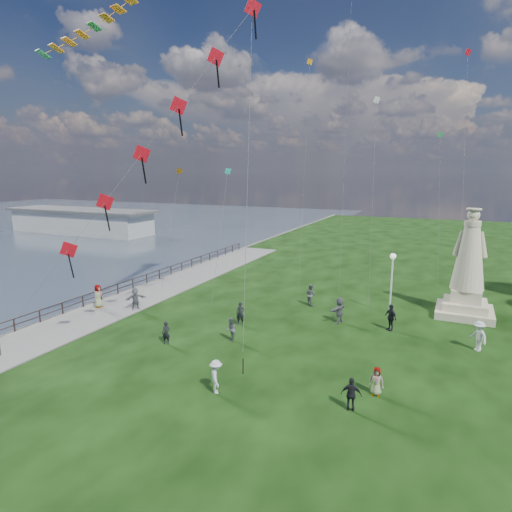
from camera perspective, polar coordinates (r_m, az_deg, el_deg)
The scene contains 18 objects.
waterfront at distance 37.32m, azimuth -19.78°, elevation -6.37°, with size 200.00×200.00×1.51m.
pier_pavilion at distance 85.56m, azimuth -22.31°, elevation 4.37°, with size 30.00×8.00×4.40m.
statue at distance 35.75m, azimuth 26.38°, elevation -2.42°, with size 4.07×4.07×8.15m.
lamppost at distance 33.79m, azimuth 17.69°, elevation -1.87°, with size 0.44×0.44×4.78m.
person_0 at distance 28.10m, azimuth -11.89°, elevation -10.00°, with size 0.53×0.35×1.47m, color black.
person_1 at distance 27.95m, azimuth -3.40°, elevation -9.78°, with size 0.76×0.47×1.56m, color #595960.
person_2 at distance 21.96m, azimuth -5.35°, elevation -15.72°, with size 1.10×0.57×1.71m, color silver.
person_3 at distance 20.94m, azimuth 12.61°, elevation -17.56°, with size 0.94×0.48×1.60m, color black.
person_4 at distance 22.52m, azimuth 15.78°, elevation -15.77°, with size 0.71×0.43×1.44m, color #595960.
person_5 at distance 35.06m, azimuth -15.78°, elevation -5.65°, with size 1.61×0.70×1.74m, color #595960.
person_6 at distance 30.74m, azimuth -2.09°, elevation -7.68°, with size 0.61×0.40×1.66m, color black.
person_7 at distance 35.34m, azimuth 7.29°, elevation -5.15°, with size 0.86×0.53×1.77m, color #595960.
person_8 at distance 29.73m, azimuth 27.55°, elevation -9.45°, with size 1.21×0.63×1.88m, color silver.
person_9 at distance 31.11m, azimuth 17.50°, elevation -7.80°, with size 1.09×0.56×1.85m, color black.
person_10 at distance 36.47m, azimuth -20.29°, elevation -5.18°, with size 0.91×0.56×1.86m, color #595960.
person_11 at distance 31.70m, azimuth 11.04°, elevation -7.08°, with size 1.75×0.75×1.88m, color #595960.
red_kite_train at distance 26.25m, azimuth -13.14°, elevation 15.15°, with size 12.77×9.35×20.49m.
small_kites at distance 40.42m, azimuth 13.77°, elevation 16.31°, with size 32.12×18.33×32.42m.
Camera 1 is at (10.02, -16.26, 10.78)m, focal length 30.00 mm.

